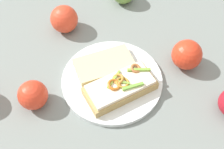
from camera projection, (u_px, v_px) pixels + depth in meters
name	position (u px, v px, depth m)	size (l,w,h in m)	color
ground_plane	(112.00, 82.00, 0.77)	(2.00, 2.00, 0.00)	slate
plate	(112.00, 80.00, 0.76)	(0.27, 0.27, 0.01)	white
sandwich	(120.00, 87.00, 0.72)	(0.20, 0.16, 0.05)	tan
bread_slice_side	(104.00, 65.00, 0.77)	(0.16, 0.09, 0.02)	beige
apple_2	(64.00, 19.00, 0.85)	(0.08, 0.08, 0.08)	red
apple_3	(187.00, 55.00, 0.77)	(0.08, 0.08, 0.08)	red
apple_4	(33.00, 95.00, 0.70)	(0.08, 0.08, 0.08)	red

